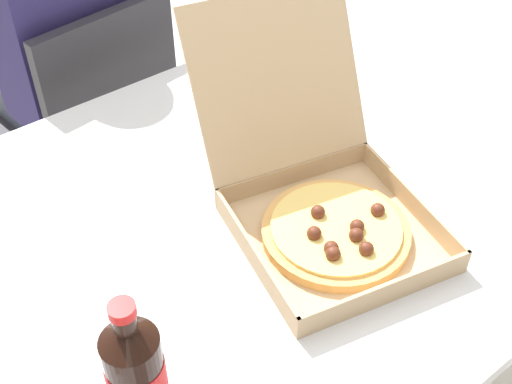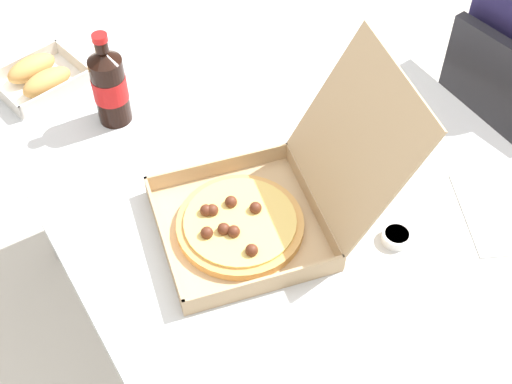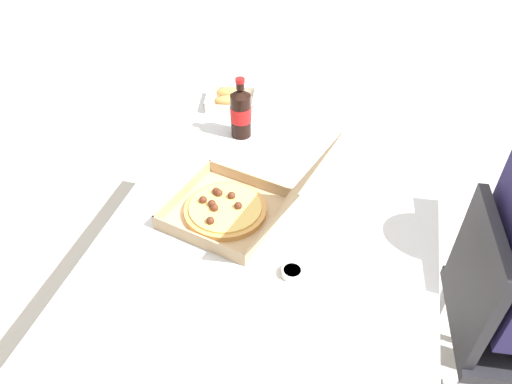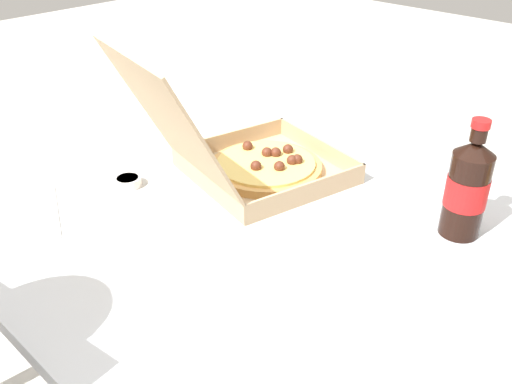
{
  "view_description": "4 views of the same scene",
  "coord_description": "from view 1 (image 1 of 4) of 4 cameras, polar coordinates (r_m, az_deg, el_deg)",
  "views": [
    {
      "loc": [
        -0.51,
        -0.66,
        1.51
      ],
      "look_at": [
        -0.02,
        -0.03,
        0.78
      ],
      "focal_mm": 46.55,
      "sensor_mm": 36.0,
      "label": 1
    },
    {
      "loc": [
        0.78,
        -0.55,
        1.79
      ],
      "look_at": [
        0.02,
        -0.08,
        0.75
      ],
      "focal_mm": 49.31,
      "sensor_mm": 36.0,
      "label": 2
    },
    {
      "loc": [
        1.03,
        0.22,
        1.7
      ],
      "look_at": [
        -0.02,
        -0.07,
        0.75
      ],
      "focal_mm": 33.76,
      "sensor_mm": 36.0,
      "label": 3
    },
    {
      "loc": [
        -0.68,
        0.65,
        1.3
      ],
      "look_at": [
        -0.01,
        -0.04,
        0.74
      ],
      "focal_mm": 39.34,
      "sensor_mm": 36.0,
      "label": 4
    }
  ],
  "objects": [
    {
      "name": "chair",
      "position": [
        1.79,
        -13.69,
        5.81
      ],
      "size": [
        0.45,
        0.45,
        0.83
      ],
      "color": "#232328",
      "rests_on": "ground_plane"
    },
    {
      "name": "cola_bottle",
      "position": [
        0.84,
        -10.3,
        -15.04
      ],
      "size": [
        0.07,
        0.07,
        0.22
      ],
      "color": "black",
      "rests_on": "dining_table"
    },
    {
      "name": "pizza_box_open",
      "position": [
        1.1,
        5.9,
        -0.89
      ],
      "size": [
        0.39,
        0.5,
        0.32
      ],
      "color": "tan",
      "rests_on": "dining_table"
    },
    {
      "name": "dining_table",
      "position": [
        1.2,
        -0.24,
        -3.58
      ],
      "size": [
        1.39,
        0.93,
        0.72
      ],
      "color": "silver",
      "rests_on": "ground_plane"
    },
    {
      "name": "dipping_sauce_cup",
      "position": [
        1.32,
        5.21,
        5.67
      ],
      "size": [
        0.06,
        0.06,
        0.02
      ],
      "color": "white",
      "rests_on": "dining_table"
    },
    {
      "name": "paper_menu",
      "position": [
        1.49,
        1.02,
        10.13
      ],
      "size": [
        0.25,
        0.23,
        0.0
      ],
      "primitive_type": "cube",
      "rotation": [
        0.0,
        0.0,
        -0.45
      ],
      "color": "white",
      "rests_on": "dining_table"
    },
    {
      "name": "diner_person",
      "position": [
        1.73,
        -15.92,
        12.09
      ],
      "size": [
        0.38,
        0.44,
        1.15
      ],
      "color": "#333847",
      "rests_on": "ground_plane"
    }
  ]
}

